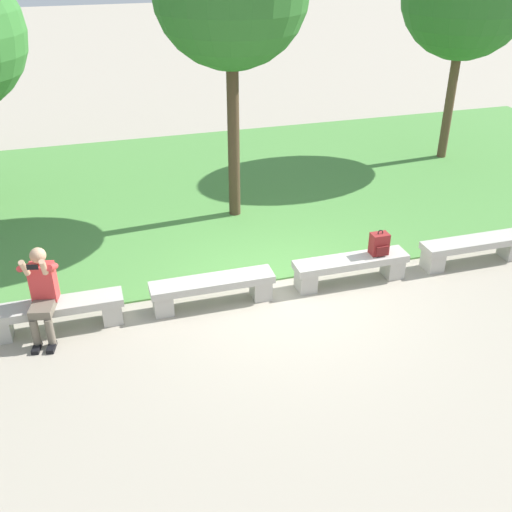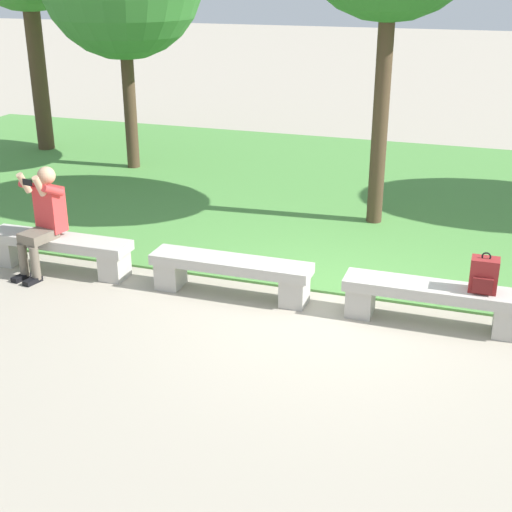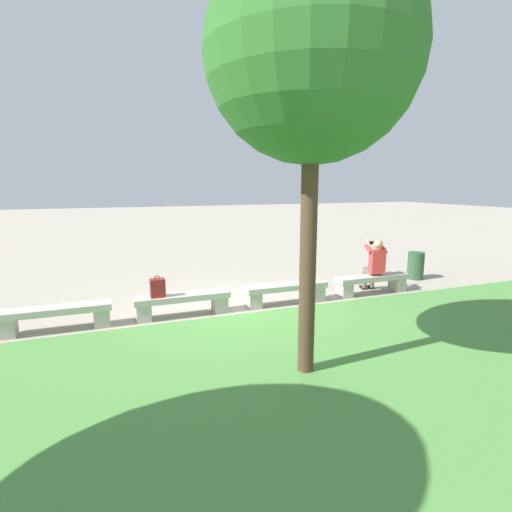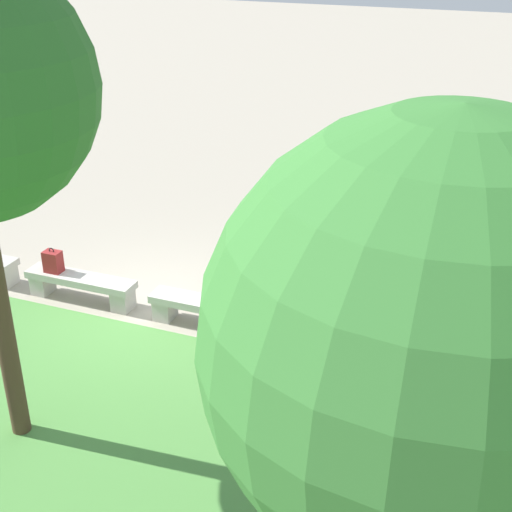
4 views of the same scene
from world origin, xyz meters
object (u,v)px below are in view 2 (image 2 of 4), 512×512
Objects in this scene: person_photographer at (43,216)px; bench_near at (231,271)px; backpack at (484,276)px; bench_main at (59,248)px; bench_mid at (433,298)px.

bench_near is at bearing 1.80° from person_photographer.
backpack is (5.16, 0.08, -0.11)m from person_photographer.
bench_near is at bearing 0.00° from bench_main.
bench_mid is at bearing 0.92° from person_photographer.
bench_mid is (2.28, 0.00, 0.00)m from bench_near.
bench_mid is at bearing 0.00° from bench_near.
bench_mid is at bearing -179.03° from backpack.
bench_main is 1.00× the size of bench_mid.
person_photographer is at bearing -147.89° from bench_main.
bench_mid is at bearing 0.00° from bench_main.
bench_main is 4.42× the size of backpack.
bench_near is 1.43× the size of person_photographer.
bench_main and bench_mid have the same top height.
backpack reaches higher than bench_near.
bench_main is at bearing 32.11° from person_photographer.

